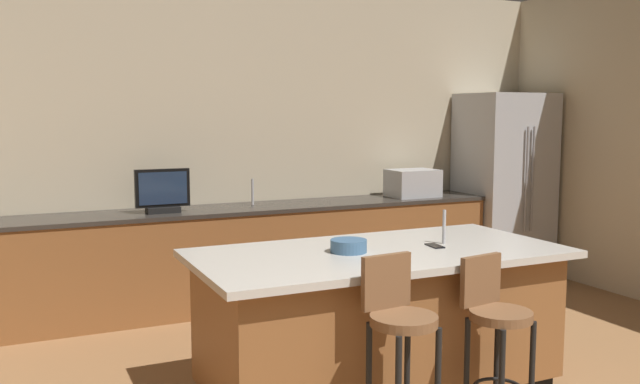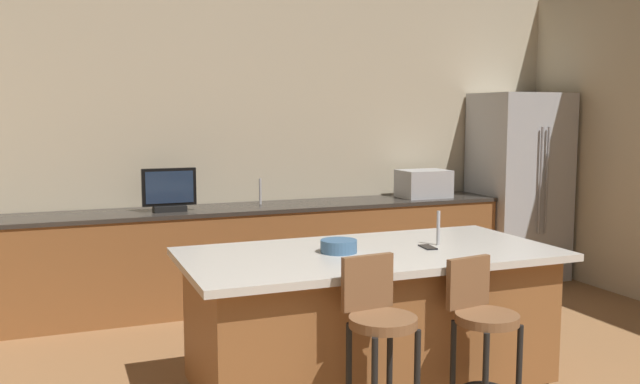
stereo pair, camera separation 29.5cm
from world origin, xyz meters
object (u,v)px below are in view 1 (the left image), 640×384
bar_stool_left (399,337)px  bar_stool_right (495,328)px  fruit_bowl (349,246)px  microwave (413,183)px  refrigerator (504,185)px  tv_monitor (163,193)px  cell_phone (435,246)px  kitchen_island (378,320)px

bar_stool_left → bar_stool_right: size_ratio=1.07×
fruit_bowl → microwave: bearing=49.6°
refrigerator → bar_stool_left: (-3.05, -2.86, -0.35)m
microwave → bar_stool_right: (-1.31, -2.88, -0.47)m
bar_stool_right → fruit_bowl: 0.97m
bar_stool_right → refrigerator: bearing=39.9°
tv_monitor → fruit_bowl: 2.22m
bar_stool_left → cell_phone: (0.68, 0.68, 0.29)m
kitchen_island → microwave: microwave is taller
refrigerator → tv_monitor: size_ratio=4.26×
bar_stool_right → cell_phone: (0.04, 0.64, 0.34)m
kitchen_island → cell_phone: 0.58m
refrigerator → cell_phone: (-2.38, -2.17, -0.07)m
kitchen_island → bar_stool_left: 0.81m
microwave → bar_stool_left: microwave is taller
bar_stool_right → fruit_bowl: size_ratio=4.30×
refrigerator → fruit_bowl: size_ratio=8.78×
bar_stool_right → microwave: bearing=56.1°
tv_monitor → bar_stool_left: 2.96m
refrigerator → bar_stool_left: refrigerator is taller
refrigerator → tv_monitor: (-3.63, 0.01, 0.10)m
refrigerator → microwave: (-1.11, 0.06, 0.07)m
microwave → bar_stool_left: 3.53m
refrigerator → microwave: size_ratio=4.05×
bar_stool_left → cell_phone: bearing=39.6°
kitchen_island → fruit_bowl: 0.52m
tv_monitor → kitchen_island: bearing=-67.7°
bar_stool_right → cell_phone: size_ratio=6.34×
microwave → tv_monitor: (-2.52, -0.05, 0.03)m
refrigerator → bar_stool_right: refrigerator is taller
microwave → tv_monitor: 2.52m
bar_stool_left → fruit_bowl: 0.83m
bar_stool_left → cell_phone: size_ratio=6.79×
kitchen_island → refrigerator: 3.51m
tv_monitor → cell_phone: (1.25, -2.18, -0.17)m
cell_phone → tv_monitor: bearing=126.7°
kitchen_island → microwave: size_ratio=4.76×
microwave → bar_stool_right: bearing=-114.4°
bar_stool_left → bar_stool_right: 0.64m
refrigerator → cell_phone: 3.22m
cell_phone → bar_stool_right: bearing=-86.3°
bar_stool_right → tv_monitor: bearing=103.7°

